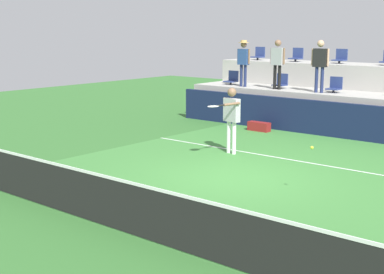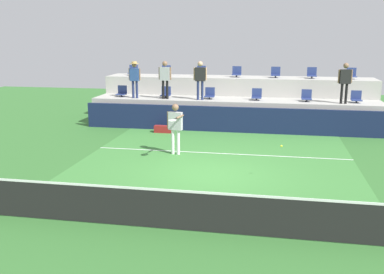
% 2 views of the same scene
% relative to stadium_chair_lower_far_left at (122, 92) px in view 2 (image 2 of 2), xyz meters
% --- Properties ---
extents(ground_plane, '(40.00, 40.00, 0.00)m').
position_rel_stadium_chair_lower_far_left_xyz_m(ground_plane, '(5.32, -7.23, -1.46)').
color(ground_plane, '#336B2D').
extents(court_inner_paint, '(9.00, 10.00, 0.01)m').
position_rel_stadium_chair_lower_far_left_xyz_m(court_inner_paint, '(5.32, -6.23, -1.46)').
color(court_inner_paint, '#3D7F38').
rests_on(court_inner_paint, ground_plane).
extents(court_service_line, '(9.00, 0.06, 0.00)m').
position_rel_stadium_chair_lower_far_left_xyz_m(court_service_line, '(5.32, -4.83, -1.46)').
color(court_service_line, white).
rests_on(court_service_line, ground_plane).
extents(tennis_net, '(10.48, 0.08, 1.07)m').
position_rel_stadium_chair_lower_far_left_xyz_m(tennis_net, '(5.32, -11.23, -0.97)').
color(tennis_net, black).
rests_on(tennis_net, ground_plane).
extents(sponsor_backboard, '(13.00, 0.16, 1.10)m').
position_rel_stadium_chair_lower_far_left_xyz_m(sponsor_backboard, '(5.32, -1.23, -0.91)').
color(sponsor_backboard, '#141E42').
rests_on(sponsor_backboard, ground_plane).
extents(seating_tier_lower, '(13.00, 1.80, 1.25)m').
position_rel_stadium_chair_lower_far_left_xyz_m(seating_tier_lower, '(5.32, 0.07, -0.84)').
color(seating_tier_lower, '#ADAAA3').
rests_on(seating_tier_lower, ground_plane).
extents(seating_tier_upper, '(13.00, 1.80, 2.10)m').
position_rel_stadium_chair_lower_far_left_xyz_m(seating_tier_upper, '(5.32, 1.87, -0.41)').
color(seating_tier_upper, '#ADAAA3').
rests_on(seating_tier_upper, ground_plane).
extents(stadium_chair_lower_far_left, '(0.44, 0.40, 0.52)m').
position_rel_stadium_chair_lower_far_left_xyz_m(stadium_chair_lower_far_left, '(0.00, 0.00, 0.00)').
color(stadium_chair_lower_far_left, '#2D2D33').
rests_on(stadium_chair_lower_far_left, seating_tier_lower).
extents(stadium_chair_lower_left, '(0.44, 0.40, 0.52)m').
position_rel_stadium_chair_lower_far_left_xyz_m(stadium_chair_lower_left, '(2.15, 0.00, 0.00)').
color(stadium_chair_lower_left, '#2D2D33').
rests_on(stadium_chair_lower_left, seating_tier_lower).
extents(stadium_chair_lower_mid_left, '(0.44, 0.40, 0.52)m').
position_rel_stadium_chair_lower_far_left_xyz_m(stadium_chair_lower_mid_left, '(4.21, 0.00, 0.00)').
color(stadium_chair_lower_mid_left, '#2D2D33').
rests_on(stadium_chair_lower_mid_left, seating_tier_lower).
extents(stadium_chair_lower_mid_right, '(0.44, 0.40, 0.52)m').
position_rel_stadium_chair_lower_far_left_xyz_m(stadium_chair_lower_mid_right, '(6.35, 0.00, 0.00)').
color(stadium_chair_lower_mid_right, '#2D2D33').
rests_on(stadium_chair_lower_mid_right, seating_tier_lower).
extents(stadium_chair_lower_right, '(0.44, 0.40, 0.52)m').
position_rel_stadium_chair_lower_far_left_xyz_m(stadium_chair_lower_right, '(8.52, 0.00, 0.00)').
color(stadium_chair_lower_right, '#2D2D33').
rests_on(stadium_chair_lower_right, seating_tier_lower).
extents(stadium_chair_lower_far_right, '(0.44, 0.40, 0.52)m').
position_rel_stadium_chair_lower_far_left_xyz_m(stadium_chair_lower_far_right, '(10.61, 0.00, 0.00)').
color(stadium_chair_lower_far_right, '#2D2D33').
rests_on(stadium_chair_lower_far_right, seating_tier_lower).
extents(stadium_chair_upper_far_left, '(0.44, 0.40, 0.52)m').
position_rel_stadium_chair_lower_far_left_xyz_m(stadium_chair_upper_far_left, '(0.01, 1.80, 0.85)').
color(stadium_chair_upper_far_left, '#2D2D33').
rests_on(stadium_chair_upper_far_left, seating_tier_upper).
extents(stadium_chair_upper_left, '(0.44, 0.40, 0.52)m').
position_rel_stadium_chair_lower_far_left_xyz_m(stadium_chair_upper_left, '(1.72, 1.80, 0.85)').
color(stadium_chair_upper_left, '#2D2D33').
rests_on(stadium_chair_upper_left, seating_tier_upper).
extents(stadium_chair_upper_mid_left, '(0.44, 0.40, 0.52)m').
position_rel_stadium_chair_lower_far_left_xyz_m(stadium_chair_upper_mid_left, '(3.52, 1.80, 0.85)').
color(stadium_chair_upper_mid_left, '#2D2D33').
rests_on(stadium_chair_upper_mid_left, seating_tier_upper).
extents(stadium_chair_upper_center, '(0.44, 0.40, 0.52)m').
position_rel_stadium_chair_lower_far_left_xyz_m(stadium_chair_upper_center, '(5.28, 1.80, 0.85)').
color(stadium_chair_upper_center, '#2D2D33').
rests_on(stadium_chair_upper_center, seating_tier_upper).
extents(stadium_chair_upper_mid_right, '(0.44, 0.40, 0.52)m').
position_rel_stadium_chair_lower_far_left_xyz_m(stadium_chair_upper_mid_right, '(7.14, 1.80, 0.85)').
color(stadium_chair_upper_mid_right, '#2D2D33').
rests_on(stadium_chair_upper_mid_right, seating_tier_upper).
extents(stadium_chair_upper_right, '(0.44, 0.40, 0.52)m').
position_rel_stadium_chair_lower_far_left_xyz_m(stadium_chair_upper_right, '(8.83, 1.80, 0.85)').
color(stadium_chair_upper_right, '#2D2D33').
rests_on(stadium_chair_upper_right, seating_tier_upper).
extents(stadium_chair_upper_far_right, '(0.44, 0.40, 0.52)m').
position_rel_stadium_chair_lower_far_left_xyz_m(stadium_chair_upper_far_right, '(10.62, 1.80, 0.85)').
color(stadium_chair_upper_far_right, '#2D2D33').
rests_on(stadium_chair_upper_far_right, seating_tier_upper).
extents(tennis_player, '(0.62, 1.29, 1.79)m').
position_rel_stadium_chair_lower_far_left_xyz_m(tennis_player, '(3.78, -5.24, -0.35)').
color(tennis_player, white).
rests_on(tennis_player, ground_plane).
extents(spectator_with_hat, '(0.58, 0.42, 1.68)m').
position_rel_stadium_chair_lower_far_left_xyz_m(spectator_with_hat, '(0.78, -0.38, 0.81)').
color(spectator_with_hat, navy).
rests_on(spectator_with_hat, seating_tier_lower).
extents(spectator_leaning_on_rail, '(0.60, 0.25, 1.71)m').
position_rel_stadium_chair_lower_far_left_xyz_m(spectator_leaning_on_rail, '(2.22, -0.38, 0.82)').
color(spectator_leaning_on_rail, black).
rests_on(spectator_leaning_on_rail, seating_tier_lower).
extents(spectator_in_grey, '(0.60, 0.26, 1.72)m').
position_rel_stadium_chair_lower_far_left_xyz_m(spectator_in_grey, '(3.83, -0.38, 0.83)').
color(spectator_in_grey, navy).
rests_on(spectator_in_grey, seating_tier_lower).
extents(spectator_in_white, '(0.60, 0.26, 1.72)m').
position_rel_stadium_chair_lower_far_left_xyz_m(spectator_in_white, '(10.02, -0.38, 0.83)').
color(spectator_in_white, black).
rests_on(spectator_in_white, seating_tier_lower).
extents(tennis_ball, '(0.07, 0.07, 0.07)m').
position_rel_stadium_chair_lower_far_left_xyz_m(tennis_ball, '(7.36, -7.44, -0.44)').
color(tennis_ball, '#CCE033').
extents(equipment_bag, '(0.76, 0.28, 0.30)m').
position_rel_stadium_chair_lower_far_left_xyz_m(equipment_bag, '(2.47, -1.85, -1.31)').
color(equipment_bag, maroon).
rests_on(equipment_bag, ground_plane).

